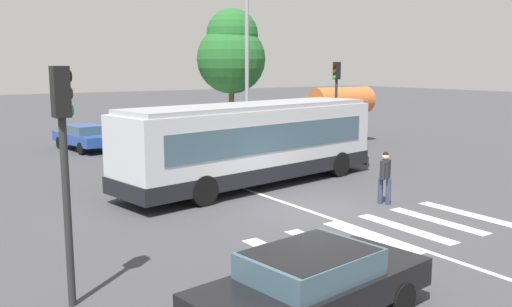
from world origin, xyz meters
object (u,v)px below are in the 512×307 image
Objects in this scene: traffic_light_near_corner at (64,148)px; background_tree_right at (232,52)px; city_transit_bus at (253,143)px; pedestrian_crossing_street at (385,175)px; traffic_light_far_corner at (336,91)px; parked_car_teal at (126,132)px; twin_arm_street_lamp at (247,48)px; foreground_sedan at (313,282)px; parked_car_red at (170,129)px; parked_car_blue at (85,136)px; parked_car_white at (214,126)px; bus_stop_shelter at (341,102)px.

background_tree_right is (15.79, 20.05, 2.33)m from traffic_light_near_corner.
city_transit_bus is 5.15m from pedestrian_crossing_street.
traffic_light_far_corner is 0.58× the size of background_tree_right.
parked_car_teal is 8.54m from twin_arm_street_lamp.
parked_car_red is at bearing 70.75° from foreground_sedan.
city_transit_bus is 9.76m from traffic_light_far_corner.
parked_car_blue is 1.01× the size of parked_car_red.
traffic_light_far_corner is 5.19m from twin_arm_street_lamp.
parked_car_white is 0.54× the size of twin_arm_street_lamp.
traffic_light_far_corner reaches higher than pedestrian_crossing_street.
traffic_light_far_corner is (6.47, 9.47, 2.15)m from pedestrian_crossing_street.
twin_arm_street_lamp reaches higher than pedestrian_crossing_street.
twin_arm_street_lamp is (12.99, 13.95, 2.38)m from traffic_light_near_corner.
city_transit_bus is at bearing -121.53° from twin_arm_street_lamp.
traffic_light_near_corner is at bearing -113.37° from parked_car_teal.
background_tree_right is (1.89, 0.94, 4.54)m from parked_car_white.
parked_car_teal and parked_car_red have the same top height.
bus_stop_shelter is at bearing -23.84° from parked_car_blue.
traffic_light_near_corner is 19.21m from twin_arm_street_lamp.
twin_arm_street_lamp reaches higher than city_transit_bus.
bus_stop_shelter is (10.50, -6.34, 1.65)m from parked_car_teal.
bus_stop_shelter is 0.49× the size of background_tree_right.
bus_stop_shelter reaches higher than city_transit_bus.
parked_car_blue is 5.21m from parked_car_red.
twin_arm_street_lamp is (-0.92, -5.17, 4.60)m from parked_car_white.
city_transit_bus is 2.40× the size of foreground_sedan.
foreground_sedan is 1.01× the size of parked_car_red.
pedestrian_crossing_street is at bearing -127.05° from bus_stop_shelter.
background_tree_right is (7.36, 0.53, 4.54)m from parked_car_teal.
parked_car_blue is at bearing 82.95° from foreground_sedan.
parked_car_red is 10.23m from traffic_light_far_corner.
traffic_light_far_corner is 1.17× the size of bus_stop_shelter.
traffic_light_far_corner is (3.05, -7.65, 2.35)m from parked_car_white.
city_transit_bus is at bearing -148.14° from bus_stop_shelter.
traffic_light_near_corner is (-8.44, -19.52, 2.22)m from parked_car_teal.
background_tree_right reaches higher than parked_car_white.
twin_arm_street_lamp is 1.08× the size of background_tree_right.
foreground_sedan is 23.20m from parked_car_teal.
city_transit_bus reaches higher than parked_car_red.
traffic_light_near_corner is at bearing 136.21° from foreground_sedan.
pedestrian_crossing_street is at bearing 34.93° from foreground_sedan.
twin_arm_street_lamp reaches higher than background_tree_right.
background_tree_right reaches higher than parked_car_blue.
parked_car_teal is 0.57× the size of background_tree_right.
parked_car_blue is 7.97m from parked_car_white.
pedestrian_crossing_street is 8.87m from foreground_sedan.
parked_car_blue is 1.00× the size of parked_car_white.
parked_car_blue is 9.77m from twin_arm_street_lamp.
foreground_sedan is at bearing -118.52° from background_tree_right.
traffic_light_far_corner is at bearing -43.39° from parked_car_teal.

